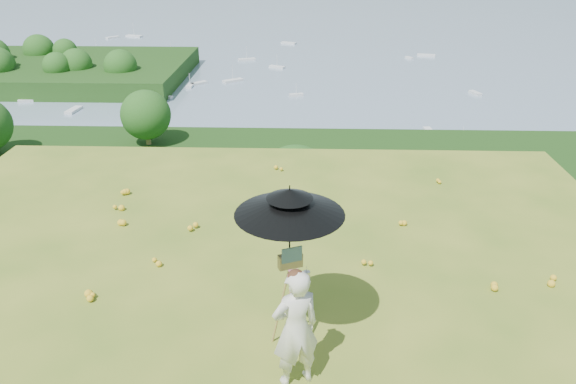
{
  "coord_description": "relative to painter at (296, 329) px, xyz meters",
  "views": [
    {
      "loc": [
        0.76,
        -6.9,
        5.18
      ],
      "look_at": [
        0.48,
        1.56,
        1.26
      ],
      "focal_mm": 35.0,
      "sensor_mm": 36.0,
      "label": 1
    }
  ],
  "objects": [
    {
      "name": "ground",
      "position": [
        -0.67,
        1.44,
        -0.83
      ],
      "size": [
        14.0,
        14.0,
        0.0
      ],
      "primitive_type": "plane",
      "color": "#567521",
      "rests_on": "ground"
    },
    {
      "name": "peninsula",
      "position": [
        -75.67,
        156.44,
        -29.83
      ],
      "size": [
        90.0,
        60.0,
        12.0
      ],
      "primitive_type": null,
      "color": "#15340E",
      "rests_on": "bay_water"
    },
    {
      "name": "moored_boats",
      "position": [
        -13.17,
        162.44,
        -34.48
      ],
      "size": [
        140.0,
        140.0,
        0.7
      ],
      "primitive_type": null,
      "color": "silver",
      "rests_on": "bay_water"
    },
    {
      "name": "painter_cap",
      "position": [
        0.0,
        0.0,
        0.78
      ],
      "size": [
        0.26,
        0.29,
        0.1
      ],
      "primitive_type": null,
      "rotation": [
        0.0,
        0.0,
        0.31
      ],
      "color": "#CE717C",
      "rests_on": "painter"
    },
    {
      "name": "sun_umbrella",
      "position": [
        -0.09,
        0.63,
        1.07
      ],
      "size": [
        1.71,
        1.71,
        1.1
      ],
      "primitive_type": null,
      "rotation": [
        0.0,
        0.0,
        0.31
      ],
      "color": "black",
      "rests_on": "field_easel"
    },
    {
      "name": "slope_trees",
      "position": [
        -0.67,
        36.44,
        -15.83
      ],
      "size": [
        110.0,
        50.0,
        6.0
      ],
      "primitive_type": null,
      "color": "#244C16",
      "rests_on": "forest_slope"
    },
    {
      "name": "forest_slope",
      "position": [
        -0.67,
        36.44,
        -29.83
      ],
      "size": [
        140.0,
        56.0,
        22.0
      ],
      "primitive_type": "cube",
      "color": "#15340E",
      "rests_on": "bay_water"
    },
    {
      "name": "field_easel",
      "position": [
        -0.08,
        0.61,
        -0.01
      ],
      "size": [
        0.81,
        0.81,
        1.63
      ],
      "primitive_type": null,
      "rotation": [
        0.0,
        0.0,
        0.39
      ],
      "color": "olive",
      "rests_on": "ground"
    },
    {
      "name": "wildflowers",
      "position": [
        -0.67,
        1.69,
        -0.77
      ],
      "size": [
        10.0,
        10.5,
        0.12
      ],
      "primitive_type": null,
      "color": "yellow",
      "rests_on": "ground"
    },
    {
      "name": "painter",
      "position": [
        0.0,
        0.0,
        0.0
      ],
      "size": [
        0.71,
        0.61,
        1.65
      ],
      "primitive_type": "imported",
      "rotation": [
        0.0,
        0.0,
        3.57
      ],
      "color": "silver",
      "rests_on": "ground"
    },
    {
      "name": "shoreline_tier",
      "position": [
        -0.67,
        76.44,
        -36.83
      ],
      "size": [
        170.0,
        28.0,
        8.0
      ],
      "primitive_type": "cube",
      "color": "gray",
      "rests_on": "bay_water"
    },
    {
      "name": "bay_water",
      "position": [
        -0.67,
        241.44,
        -34.83
      ],
      "size": [
        700.0,
        700.0,
        0.0
      ],
      "primitive_type": "plane",
      "color": "#708AA0",
      "rests_on": "ground"
    },
    {
      "name": "harbor_town",
      "position": [
        -0.67,
        76.44,
        -30.33
      ],
      "size": [
        110.0,
        22.0,
        5.0
      ],
      "primitive_type": null,
      "color": "silver",
      "rests_on": "shoreline_tier"
    }
  ]
}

